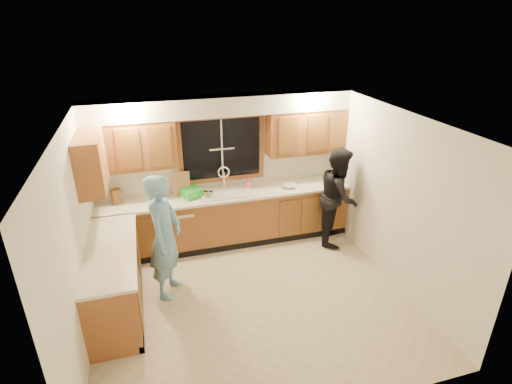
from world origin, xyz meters
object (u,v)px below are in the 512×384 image
dish_crate (192,193)px  soap_bottle (248,183)px  bowl (289,186)px  woman (339,196)px  sink (227,196)px  dishwasher (178,227)px  stove (113,307)px  knife_block (116,196)px  man (165,237)px

dish_crate → soap_bottle: size_ratio=1.47×
dish_crate → bowl: 1.66m
woman → soap_bottle: bearing=96.9°
sink → dishwasher: 0.96m
stove → bowl: size_ratio=3.79×
woman → dish_crate: woman is taller
knife_block → dish_crate: knife_block is taller
soap_bottle → dish_crate: bearing=-175.3°
dish_crate → soap_bottle: bearing=4.7°
stove → dish_crate: dish_crate is taller
stove → soap_bottle: (2.20, 1.93, 0.57)m
stove → dish_crate: bearing=56.5°
dishwasher → woman: 2.74m
dish_crate → soap_bottle: soap_bottle is taller
stove → woman: woman is taller
man → dish_crate: (0.52, 1.14, 0.09)m
dish_crate → bowl: (1.66, -0.09, -0.04)m
dishwasher → bowl: size_ratio=3.46×
sink → soap_bottle: 0.44m
knife_block → bowl: 2.82m
knife_block → dish_crate: 1.16m
dishwasher → stove: size_ratio=0.91×
woman → bowl: (-0.74, 0.40, 0.11)m
sink → man: 1.56m
bowl → stove: bearing=-148.7°
dishwasher → bowl: (1.93, -0.06, 0.54)m
sink → woman: woman is taller
sink → man: bearing=-134.5°
dishwasher → woman: size_ratio=0.49×
knife_block → soap_bottle: bearing=-20.9°
dishwasher → dish_crate: bearing=7.5°
dishwasher → knife_block: knife_block is taller
dishwasher → soap_bottle: (1.25, 0.12, 0.61)m
stove → soap_bottle: bearing=41.2°
sink → soap_bottle: (0.40, 0.10, 0.16)m
dishwasher → man: 1.23m
dishwasher → bowl: bowl is taller
sink → dish_crate: sink is taller
dishwasher → stove: stove is taller
stove → man: size_ratio=0.50×
sink → man: (-1.10, -1.12, 0.03)m
knife_block → dish_crate: size_ratio=0.84×
man → dish_crate: man is taller
soap_bottle → sink: bearing=-165.8°
dishwasher → woman: (2.67, -0.45, 0.43)m
man → dish_crate: bearing=-1.3°
dish_crate → soap_bottle: 0.98m
man → bowl: 2.42m
dishwasher → dish_crate: 0.64m
dishwasher → knife_block: bearing=173.5°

